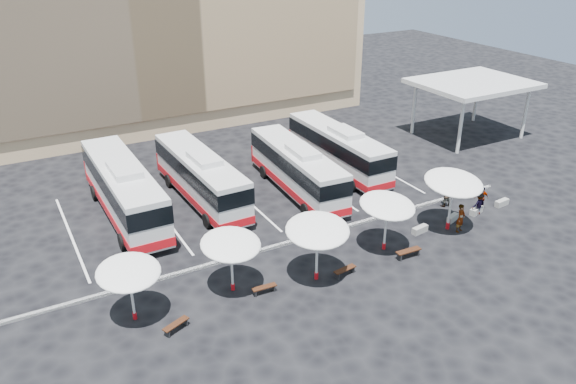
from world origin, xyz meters
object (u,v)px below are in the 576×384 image
passenger_0 (461,218)px  passenger_2 (481,198)px  bus_3 (338,148)px  passenger_3 (479,204)px  sunshade_0 (129,272)px  wood_bench_3 (408,252)px  sunshade_3 (387,206)px  conc_bench_0 (420,230)px  conc_bench_3 (502,203)px  bus_2 (297,168)px  passenger_1 (446,194)px  bus_1 (200,176)px  wood_bench_0 (176,325)px  sunshade_1 (231,244)px  wood_bench_2 (345,270)px  bus_0 (123,188)px  sunshade_4 (454,183)px  conc_bench_2 (476,211)px  wood_bench_1 (264,288)px  conc_bench_1 (452,218)px  sunshade_2 (317,230)px

passenger_0 → passenger_2: bearing=7.8°
bus_3 → passenger_3: (4.12, -11.12, -1.09)m
sunshade_0 → wood_bench_3: 16.06m
sunshade_3 → conc_bench_0: bearing=8.7°
passenger_2 → bus_3: bearing=140.7°
passenger_3 → conc_bench_3: bearing=-177.9°
bus_2 → passenger_1: (7.90, -7.12, -0.98)m
bus_1 → conc_bench_3: bearing=-32.6°
bus_3 → wood_bench_0: size_ratio=8.03×
bus_2 → wood_bench_0: (-12.99, -11.04, -1.56)m
bus_1 → wood_bench_0: (-6.30, -13.00, -1.60)m
sunshade_1 → wood_bench_2: bearing=-16.1°
wood_bench_2 → wood_bench_3: bearing=-3.1°
bus_0 → passenger_1: bus_0 is taller
conc_bench_3 → passenger_0: 5.50m
sunshade_1 → passenger_0: 15.55m
conc_bench_3 → passenger_2: bearing=169.7°
wood_bench_0 → passenger_0: passenger_0 is taller
bus_1 → sunshade_4: sunshade_4 is taller
wood_bench_2 → sunshade_3: bearing=18.6°
wood_bench_0 → conc_bench_0: size_ratio=1.27×
sunshade_4 → passenger_1: sunshade_4 is taller
passenger_1 → conc_bench_0: bearing=39.1°
bus_2 → wood_bench_2: size_ratio=8.13×
bus_3 → wood_bench_0: bearing=-143.6°
bus_0 → conc_bench_3: bearing=-25.6°
passenger_0 → conc_bench_3: bearing=-3.2°
bus_0 → sunshade_4: (17.83, -11.81, 1.20)m
sunshade_4 → conc_bench_2: 4.49m
conc_bench_2 → passenger_3: size_ratio=0.73×
sunshade_1 → wood_bench_2: (6.08, -1.76, -2.49)m
passenger_2 → passenger_3: passenger_2 is taller
sunshade_4 → wood_bench_2: sunshade_4 is taller
bus_3 → wood_bench_1: 17.79m
conc_bench_1 → conc_bench_2: (2.19, 0.01, 0.02)m
bus_0 → passenger_0: size_ratio=6.71×
wood_bench_2 → conc_bench_1: size_ratio=1.34×
sunshade_3 → passenger_0: bearing=-5.6°
bus_0 → sunshade_2: (7.33, -12.62, 1.02)m
sunshade_4 → wood_bench_1: (-13.64, -0.64, -2.95)m
conc_bench_2 → passenger_2: passenger_2 is taller
sunshade_0 → sunshade_4: sunshade_4 is taller
sunshade_0 → wood_bench_3: sunshade_0 is taller
wood_bench_1 → wood_bench_2: size_ratio=0.94×
bus_3 → wood_bench_3: bearing=-105.1°
passenger_3 → wood_bench_2: bearing=7.6°
wood_bench_3 → passenger_0: bearing=10.6°
passenger_0 → passenger_3: (2.81, 1.15, -0.15)m
sunshade_2 → sunshade_4: sunshade_4 is taller
sunshade_4 → conc_bench_0: 3.65m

